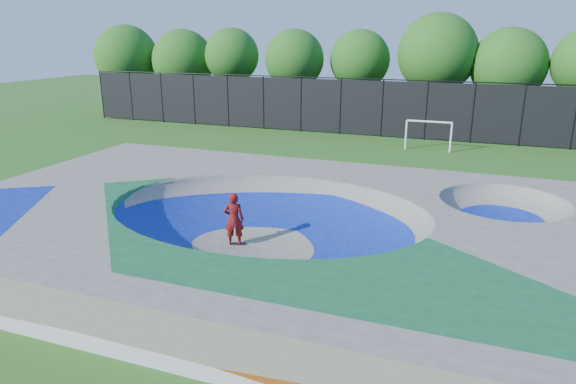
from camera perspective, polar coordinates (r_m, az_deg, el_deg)
name	(u,v)px	position (r m, az deg, el deg)	size (l,w,h in m)	color
ground	(267,248)	(17.72, -2.33, -6.22)	(120.00, 120.00, 0.00)	#245417
skate_deck	(267,227)	(17.44, -2.36, -3.96)	(22.00, 14.00, 1.50)	gray
skater	(234,219)	(17.70, -6.04, -3.04)	(0.69, 0.45, 1.90)	red
skateboard	(235,244)	(18.04, -5.94, -5.79)	(0.78, 0.22, 0.05)	black
soccer_goal	(429,130)	(33.22, 15.36, 6.66)	(2.84, 0.12, 1.88)	white
fence	(382,107)	(36.86, 10.43, 9.25)	(48.09, 0.09, 4.04)	black
treeline	(350,60)	(41.93, 6.88, 14.34)	(54.14, 6.68, 8.52)	#432E21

